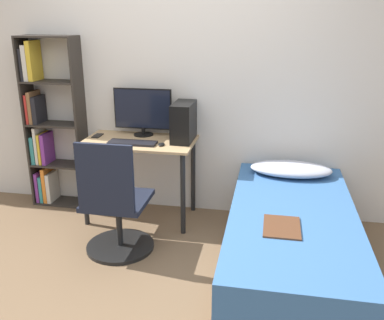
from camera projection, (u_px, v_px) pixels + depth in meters
The scene contains 13 objects.
ground_plane at pixel (132, 297), 2.95m from camera, with size 14.00×14.00×0.00m, color brown.
wall_back at pixel (178, 82), 3.96m from camera, with size 8.00×0.05×2.50m.
desk at pixel (140, 154), 3.92m from camera, with size 1.01×0.58×0.77m.
bookshelf at pixel (47, 128), 4.20m from camera, with size 0.55×0.24×1.67m.
office_chair at pixel (115, 211), 3.40m from camera, with size 0.56×0.56×0.97m.
bed at pixel (291, 243), 3.14m from camera, with size 0.92×2.00×0.52m.
pillow at pixel (291, 169), 3.73m from camera, with size 0.70×0.36×0.11m.
magazine at pixel (282, 227), 2.81m from camera, with size 0.24×0.32×0.01m.
monitor at pixel (143, 111), 3.97m from camera, with size 0.55×0.18×0.44m.
keyboard at pixel (132, 143), 3.77m from camera, with size 0.43×0.15×0.02m.
pc_tower at pixel (184, 122), 3.83m from camera, with size 0.18×0.38×0.34m.
mouse at pixel (161, 144), 3.72m from camera, with size 0.06×0.09×0.02m.
phone at pixel (98, 136), 4.01m from camera, with size 0.07×0.14×0.01m.
Camera 1 is at (0.87, -2.36, 1.85)m, focal length 40.00 mm.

